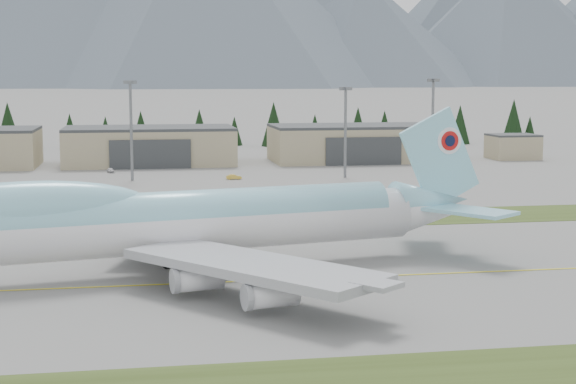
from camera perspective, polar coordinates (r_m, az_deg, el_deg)
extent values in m
plane|color=slate|center=(110.29, 0.08, -5.69)|extent=(7000.00, 7000.00, 0.00)
cube|color=#344619|center=(74.59, 5.15, -12.25)|extent=(400.00, 14.00, 0.08)
cube|color=#344619|center=(153.99, -2.76, -1.92)|extent=(400.00, 18.00, 0.08)
cube|color=yellow|center=(110.29, 0.08, -5.69)|extent=(400.00, 0.40, 0.02)
cylinder|color=white|center=(113.89, -6.27, -2.12)|extent=(60.21, 18.64, 6.97)
cylinder|color=#94DFF3|center=(113.42, -6.80, -1.51)|extent=(55.90, 17.28, 6.43)
ellipsoid|color=#94DFF3|center=(110.06, -16.60, -0.98)|extent=(30.16, 11.62, 6.43)
cone|color=white|center=(127.41, 9.30, -1.16)|extent=(13.95, 9.22, 6.83)
cone|color=#94DFF3|center=(127.23, 9.31, -0.58)|extent=(12.78, 8.41, 6.22)
cube|color=#94DFF3|center=(127.08, 9.79, 2.12)|extent=(12.85, 3.19, 14.79)
cylinder|color=white|center=(127.90, 10.21, 3.30)|extent=(3.82, 0.97, 3.86)
cylinder|color=red|center=(127.99, 10.18, 3.31)|extent=(2.77, 0.76, 2.79)
cylinder|color=#0C1433|center=(128.08, 10.16, 3.31)|extent=(1.62, 0.53, 1.61)
cube|color=#94DFF3|center=(133.89, 8.71, -0.45)|extent=(9.03, 12.97, 0.49)
cube|color=#94DFF3|center=(123.01, 11.68, -1.22)|extent=(12.17, 13.31, 0.49)
cube|color=#A4A6AC|center=(131.64, -7.32, -1.69)|extent=(18.96, 33.72, 1.07)
cube|color=#A4A6AC|center=(98.21, -2.39, -4.78)|extent=(28.26, 31.32, 1.07)
cylinder|color=white|center=(126.79, -9.01, -3.01)|extent=(5.99, 3.72, 2.68)
cylinder|color=white|center=(137.50, -7.74, -2.17)|extent=(5.99, 3.72, 2.68)
cylinder|color=white|center=(101.27, -5.82, -5.62)|extent=(5.99, 3.72, 2.68)
cylinder|color=white|center=(93.56, -1.08, -6.68)|extent=(5.99, 3.72, 2.68)
cylinder|color=slate|center=(117.46, -7.40, -4.24)|extent=(0.71, 0.71, 2.79)
cylinder|color=slate|center=(111.36, -6.61, -4.88)|extent=(0.71, 0.71, 2.79)
cylinder|color=slate|center=(118.80, -4.88, -4.07)|extent=(0.71, 0.71, 2.79)
cylinder|color=slate|center=(112.77, -3.97, -4.69)|extent=(0.71, 0.71, 2.79)
cylinder|color=black|center=(117.62, -7.39, -4.60)|extent=(1.37, 0.78, 1.29)
cylinder|color=black|center=(111.52, -6.61, -5.26)|extent=(1.37, 0.78, 1.29)
cylinder|color=black|center=(118.95, -4.88, -4.43)|extent=(1.37, 0.78, 1.29)
cylinder|color=black|center=(112.93, -3.96, -5.06)|extent=(1.37, 0.78, 1.29)
cube|color=tan|center=(256.64, -8.94, 2.90)|extent=(48.00, 26.00, 10.00)
cube|color=#343739|center=(256.27, -8.97, 4.10)|extent=(48.00, 26.00, 0.80)
cube|color=#343739|center=(243.47, -8.89, 2.42)|extent=(22.08, 0.60, 8.00)
cube|color=tan|center=(264.29, 4.20, 3.10)|extent=(48.00, 26.00, 10.00)
cube|color=#343739|center=(263.93, 4.21, 4.27)|extent=(48.00, 26.00, 0.80)
cube|color=#343739|center=(251.52, 4.92, 2.64)|extent=(22.08, 0.60, 8.00)
cube|color=tan|center=(278.77, 14.34, 2.80)|extent=(14.00, 12.00, 7.00)
cube|color=#343739|center=(278.50, 14.36, 3.58)|extent=(14.00, 12.00, 0.60)
cylinder|color=slate|center=(216.46, -10.10, 3.81)|extent=(0.70, 0.70, 23.35)
cube|color=slate|center=(216.05, -10.17, 7.00)|extent=(3.20, 3.20, 0.80)
cylinder|color=slate|center=(220.40, 3.73, 3.75)|extent=(0.70, 0.70, 21.70)
cube|color=slate|center=(219.95, 3.75, 6.68)|extent=(3.20, 3.20, 0.80)
cylinder|color=slate|center=(230.71, 9.32, 4.09)|extent=(0.70, 0.70, 23.76)
cube|color=slate|center=(230.33, 9.39, 7.14)|extent=(3.20, 3.20, 0.80)
imported|color=silver|center=(236.51, -11.40, 1.24)|extent=(2.22, 3.87, 1.24)
imported|color=gold|center=(216.86, -3.52, 0.82)|extent=(3.85, 1.52, 1.25)
imported|color=silver|center=(239.11, 9.82, 1.34)|extent=(2.10, 3.80, 1.04)
cone|color=black|center=(319.33, -17.65, 4.10)|extent=(9.18, 9.18, 16.39)
cone|color=black|center=(320.32, -13.92, 3.86)|extent=(6.85, 6.85, 12.23)
cone|color=black|center=(317.36, -11.71, 3.81)|extent=(6.32, 6.32, 11.28)
cone|color=black|center=(319.45, -9.49, 4.04)|extent=(7.30, 7.30, 13.03)
cone|color=black|center=(322.99, -5.74, 4.18)|extent=(7.48, 7.48, 13.36)
cone|color=black|center=(323.68, -3.48, 3.96)|extent=(5.94, 5.94, 10.60)
cone|color=black|center=(319.65, -0.94, 4.42)|extent=(8.98, 8.98, 16.04)
cone|color=black|center=(320.95, 1.75, 4.03)|extent=(6.48, 6.48, 11.57)
cone|color=black|center=(330.92, 4.54, 4.31)|extent=(7.76, 7.76, 13.86)
cone|color=black|center=(334.50, 6.26, 4.21)|extent=(7.02, 7.02, 12.54)
cone|color=black|center=(336.01, 9.46, 4.05)|extent=(6.22, 6.22, 11.11)
cone|color=black|center=(337.14, 11.05, 4.32)|extent=(8.17, 8.17, 14.60)
cone|color=black|center=(344.20, 14.37, 4.46)|extent=(9.36, 9.36, 16.72)
cone|color=black|center=(348.86, 15.36, 3.93)|extent=(5.70, 5.70, 10.18)
cone|color=#47555F|center=(2325.55, -14.43, 11.73)|extent=(981.77, 981.77, 412.79)
cone|color=#47555F|center=(2295.37, 4.75, 10.39)|extent=(667.43, 667.43, 284.87)
cone|color=#47555F|center=(2568.69, 13.95, 10.76)|extent=(804.26, 804.26, 362.67)
cone|color=#47555F|center=(3019.42, -13.37, 11.49)|extent=(984.48, 984.48, 492.24)
cone|color=#47555F|center=(3058.47, 0.11, 11.71)|extent=(1001.50, 1001.50, 500.75)
cone|color=#47555F|center=(3252.08, 12.61, 11.52)|extent=(1055.71, 1055.71, 527.86)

